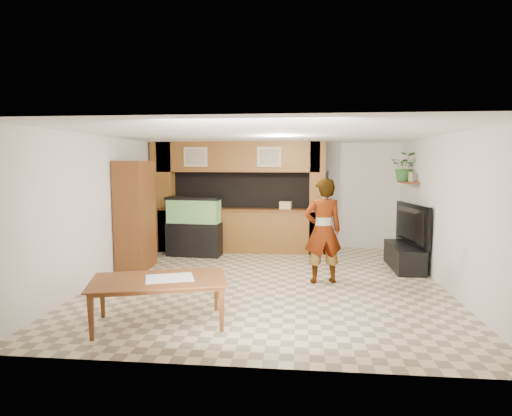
# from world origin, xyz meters

# --- Properties ---
(floor) EXTENTS (6.50, 6.50, 0.00)m
(floor) POSITION_xyz_m (0.00, 0.00, 0.00)
(floor) COLOR beige
(floor) RESTS_ON ground
(ceiling) EXTENTS (6.50, 6.50, 0.00)m
(ceiling) POSITION_xyz_m (0.00, 0.00, 2.60)
(ceiling) COLOR white
(ceiling) RESTS_ON wall_back
(wall_back) EXTENTS (6.00, 0.00, 6.00)m
(wall_back) POSITION_xyz_m (0.00, 3.25, 1.30)
(wall_back) COLOR beige
(wall_back) RESTS_ON floor
(wall_left) EXTENTS (0.00, 6.50, 6.50)m
(wall_left) POSITION_xyz_m (-3.00, 0.00, 1.30)
(wall_left) COLOR beige
(wall_left) RESTS_ON floor
(wall_right) EXTENTS (0.00, 6.50, 6.50)m
(wall_right) POSITION_xyz_m (3.00, 0.00, 1.30)
(wall_right) COLOR beige
(wall_right) RESTS_ON floor
(partition) EXTENTS (4.20, 0.99, 2.60)m
(partition) POSITION_xyz_m (-0.95, 2.64, 1.31)
(partition) COLOR brown
(partition) RESTS_ON floor
(wall_clock) EXTENTS (0.05, 0.25, 0.25)m
(wall_clock) POSITION_xyz_m (-2.97, 1.00, 1.90)
(wall_clock) COLOR black
(wall_clock) RESTS_ON wall_left
(wall_shelf) EXTENTS (0.25, 0.90, 0.04)m
(wall_shelf) POSITION_xyz_m (2.85, 1.95, 1.70)
(wall_shelf) COLOR #602F16
(wall_shelf) RESTS_ON wall_right
(pantry_cabinet) EXTENTS (0.54, 0.88, 2.16)m
(pantry_cabinet) POSITION_xyz_m (-2.70, 0.66, 1.08)
(pantry_cabinet) COLOR #602F16
(pantry_cabinet) RESTS_ON floor
(trash_can) EXTENTS (0.31, 0.31, 0.57)m
(trash_can) POSITION_xyz_m (-2.70, 0.74, 0.28)
(trash_can) COLOR #B2B2B7
(trash_can) RESTS_ON floor
(aquarium) EXTENTS (1.22, 0.46, 1.35)m
(aquarium) POSITION_xyz_m (-1.83, 1.95, 0.66)
(aquarium) COLOR black
(aquarium) RESTS_ON floor
(tv_stand) EXTENTS (0.52, 1.43, 0.48)m
(tv_stand) POSITION_xyz_m (2.65, 1.22, 0.24)
(tv_stand) COLOR black
(tv_stand) RESTS_ON floor
(television) EXTENTS (0.44, 1.46, 0.83)m
(television) POSITION_xyz_m (2.65, 1.22, 0.89)
(television) COLOR black
(television) RESTS_ON tv_stand
(photo_frame) EXTENTS (0.05, 0.16, 0.21)m
(photo_frame) POSITION_xyz_m (2.85, 1.74, 1.82)
(photo_frame) COLOR tan
(photo_frame) RESTS_ON wall_shelf
(potted_plant) EXTENTS (0.71, 0.67, 0.62)m
(potted_plant) POSITION_xyz_m (2.82, 2.13, 2.03)
(potted_plant) COLOR #2A6126
(potted_plant) RESTS_ON wall_shelf
(person) EXTENTS (0.76, 0.58, 1.86)m
(person) POSITION_xyz_m (0.96, 0.05, 0.93)
(person) COLOR #A17E58
(person) RESTS_ON floor
(microphone) EXTENTS (0.04, 0.11, 0.17)m
(microphone) POSITION_xyz_m (1.01, -0.11, 1.91)
(microphone) COLOR black
(microphone) RESTS_ON person
(dining_table) EXTENTS (1.93, 1.41, 0.61)m
(dining_table) POSITION_xyz_m (-1.27, -2.20, 0.31)
(dining_table) COLOR #602F16
(dining_table) RESTS_ON floor
(newspaper_a) EXTENTS (0.72, 0.62, 0.01)m
(newspaper_a) POSITION_xyz_m (-1.15, -2.12, 0.61)
(newspaper_a) COLOR silver
(newspaper_a) RESTS_ON dining_table
(counter_box) EXTENTS (0.30, 0.23, 0.18)m
(counter_box) POSITION_xyz_m (0.23, 2.45, 1.13)
(counter_box) COLOR tan
(counter_box) RESTS_ON partition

